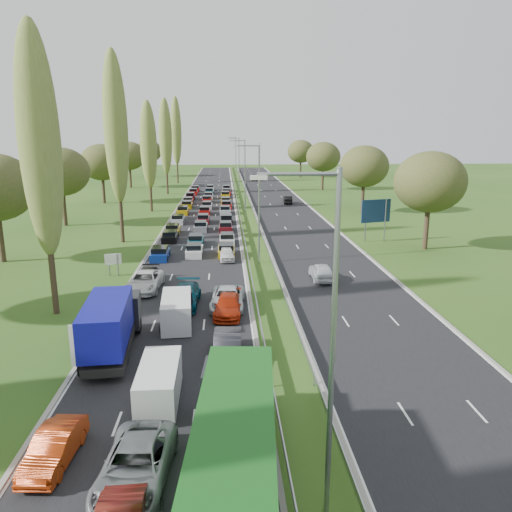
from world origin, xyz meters
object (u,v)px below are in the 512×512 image
object	(u,v)px
info_sign	(113,262)
direction_sign	(376,213)
near_car_1	(54,448)
near_car_2	(145,281)
white_van_rear	(177,310)
near_car_3	(147,277)
white_van_front	(160,382)
green_lorry	(234,460)
blue_lorry	(111,325)

from	to	relation	value
info_sign	direction_sign	xyz separation A→B (m)	(28.80, 13.46, 2.20)
near_car_1	near_car_2	bearing A→B (deg)	94.50
near_car_1	near_car_2	distance (m)	22.90
white_van_rear	near_car_3	bearing A→B (deg)	106.37
info_sign	direction_sign	size ratio (longest dim) A/B	0.40
white_van_front	near_car_2	bearing A→B (deg)	100.36
near_car_1	white_van_rear	distance (m)	15.43
near_car_1	near_car_3	distance (m)	24.63
green_lorry	direction_sign	size ratio (longest dim) A/B	2.68
white_van_rear	info_sign	size ratio (longest dim) A/B	2.40
near_car_2	white_van_rear	size ratio (longest dim) A/B	1.11
info_sign	green_lorry	bearing A→B (deg)	-70.96
green_lorry	white_van_front	world-z (taller)	green_lorry
blue_lorry	near_car_3	bearing A→B (deg)	85.99
near_car_3	green_lorry	bearing A→B (deg)	-72.91
near_car_1	white_van_front	size ratio (longest dim) A/B	0.85
near_car_1	blue_lorry	world-z (taller)	blue_lorry
near_car_1	near_car_3	world-z (taller)	near_car_1
direction_sign	blue_lorry	bearing A→B (deg)	-129.40
near_car_3	white_van_front	bearing A→B (deg)	-76.95
white_van_rear	info_sign	bearing A→B (deg)	115.31
blue_lorry	info_sign	size ratio (longest dim) A/B	4.01
green_lorry	white_van_rear	world-z (taller)	green_lorry
near_car_3	white_van_rear	size ratio (longest dim) A/B	0.90
info_sign	white_van_rear	bearing A→B (deg)	-60.78
blue_lorry	direction_sign	size ratio (longest dim) A/B	1.62
green_lorry	info_sign	world-z (taller)	green_lorry
green_lorry	white_van_front	size ratio (longest dim) A/B	2.90
near_car_3	green_lorry	distance (m)	28.89
near_car_2	white_van_front	bearing A→B (deg)	-76.43
near_car_2	blue_lorry	distance (m)	12.58
near_car_2	info_sign	xyz separation A→B (m)	(-3.62, 4.70, 0.58)
white_van_front	direction_sign	xyz separation A→B (m)	(21.67, 36.35, 2.57)
near_car_2	white_van_front	size ratio (longest dim) A/B	1.16
near_car_1	green_lorry	size ratio (longest dim) A/B	0.29
white_van_rear	direction_sign	size ratio (longest dim) A/B	0.97
near_car_3	blue_lorry	xyz separation A→B (m)	(0.10, -14.27, 1.18)
near_car_2	blue_lorry	size ratio (longest dim) A/B	0.66
near_car_3	white_van_front	xyz separation A→B (m)	(3.64, -19.92, 0.32)
white_van_front	white_van_rear	world-z (taller)	white_van_rear
blue_lorry	white_van_front	bearing A→B (deg)	-62.35
info_sign	blue_lorry	bearing A→B (deg)	-78.24
near_car_1	blue_lorry	distance (m)	10.42
white_van_front	green_lorry	bearing A→B (deg)	-66.79
white_van_front	info_sign	size ratio (longest dim) A/B	2.30
direction_sign	info_sign	bearing A→B (deg)	-154.95
blue_lorry	direction_sign	world-z (taller)	direction_sign
green_lorry	near_car_2	bearing A→B (deg)	109.25
near_car_3	white_van_front	world-z (taller)	white_van_front
near_car_2	green_lorry	distance (m)	27.18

